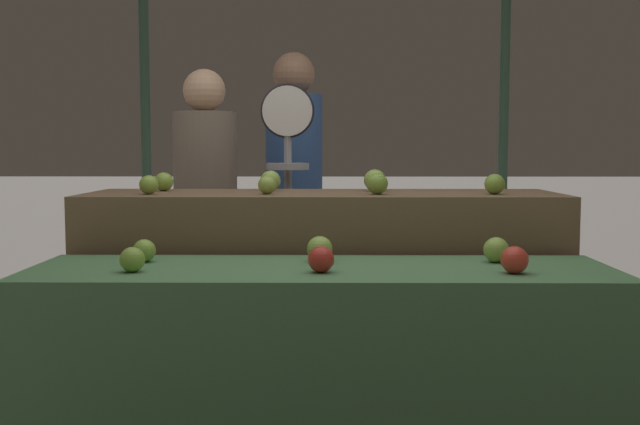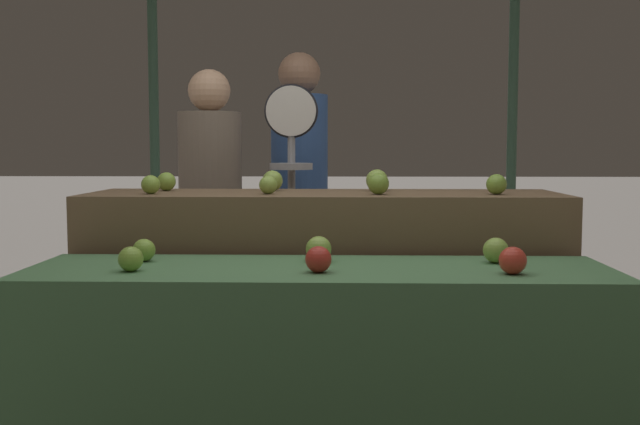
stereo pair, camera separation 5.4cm
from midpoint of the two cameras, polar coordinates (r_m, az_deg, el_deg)
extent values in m
cylinder|color=#33513D|center=(5.55, -12.22, 5.58)|extent=(0.07, 0.07, 2.64)
cylinder|color=#33513D|center=(5.53, 14.69, 5.54)|extent=(0.07, 0.07, 2.64)
cube|color=#4C7A4C|center=(2.50, 0.59, -14.04)|extent=(1.87, 0.55, 0.87)
cube|color=brown|center=(3.05, 0.81, -8.55)|extent=(1.87, 0.55, 1.07)
sphere|color=#84AD3D|center=(2.38, -13.59, -3.46)|extent=(0.08, 0.08, 0.08)
sphere|color=#B72D23|center=(2.29, 0.45, -3.59)|extent=(0.08, 0.08, 0.08)
sphere|color=red|center=(2.34, 15.12, -3.55)|extent=(0.08, 0.08, 0.08)
sphere|color=#84AD3D|center=(2.57, -12.68, -2.82)|extent=(0.08, 0.08, 0.08)
sphere|color=#8EB247|center=(2.51, 0.51, -2.79)|extent=(0.09, 0.09, 0.09)
sphere|color=#8EB247|center=(2.55, 13.84, -2.82)|extent=(0.08, 0.08, 0.08)
sphere|color=#84AD3D|center=(2.94, -12.26, 2.09)|extent=(0.07, 0.07, 0.07)
sphere|color=#8EB247|center=(2.88, -3.43, 2.10)|extent=(0.07, 0.07, 0.07)
sphere|color=#7AA338|center=(2.86, 5.01, 2.19)|extent=(0.08, 0.08, 0.08)
sphere|color=#7AA338|center=(2.93, 13.81, 2.10)|extent=(0.08, 0.08, 0.08)
sphere|color=#84AD3D|center=(3.14, -11.14, 2.33)|extent=(0.08, 0.08, 0.08)
sphere|color=#8EB247|center=(3.10, -3.14, 2.44)|extent=(0.08, 0.08, 0.08)
sphere|color=#8EB247|center=(3.07, 4.86, 2.46)|extent=(0.09, 0.09, 0.09)
cylinder|color=#99999E|center=(3.55, -1.73, -3.57)|extent=(0.04, 0.04, 1.44)
cylinder|color=black|center=(3.51, -1.76, 7.73)|extent=(0.25, 0.01, 0.25)
cylinder|color=silver|center=(3.50, -1.78, 7.74)|extent=(0.23, 0.02, 0.23)
cylinder|color=#99999E|center=(3.49, -1.77, 4.69)|extent=(0.01, 0.01, 0.14)
cylinder|color=#99999E|center=(3.49, -1.77, 3.54)|extent=(0.20, 0.20, 0.03)
cube|color=#2D2D38|center=(3.97, -7.83, -7.66)|extent=(0.28, 0.23, 0.76)
cylinder|color=#756656|center=(3.88, -7.96, 2.69)|extent=(0.43, 0.43, 0.66)
sphere|color=tan|center=(3.89, -8.04, 9.18)|extent=(0.22, 0.22, 0.22)
cube|color=#2D2D38|center=(4.23, -1.18, -6.43)|extent=(0.25, 0.17, 0.82)
cylinder|color=#2D4C84|center=(4.15, -1.20, 4.02)|extent=(0.35, 0.35, 0.71)
sphere|color=#936B51|center=(4.17, -1.21, 10.54)|extent=(0.23, 0.23, 0.23)
camera|label=1|loc=(0.03, -89.42, 0.05)|focal=42.00mm
camera|label=2|loc=(0.03, 90.58, -0.05)|focal=42.00mm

